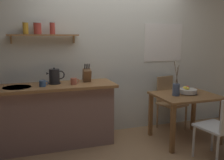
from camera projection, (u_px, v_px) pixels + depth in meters
name	position (u px, v px, depth m)	size (l,w,h in m)	color
ground_plane	(124.00, 145.00, 3.74)	(14.00, 14.00, 0.00)	#A87F56
back_wall	(122.00, 52.00, 4.18)	(6.80, 0.11, 2.70)	silver
kitchen_counter	(52.00, 115.00, 3.65)	(1.83, 0.63, 0.92)	gray
wall_shelf	(41.00, 32.00, 3.58)	(1.00, 0.20, 0.31)	#9E6B3D
dining_table	(185.00, 102.00, 3.81)	(0.92, 0.76, 0.73)	brown
dining_chair_near	(221.00, 125.00, 3.14)	(0.49, 0.50, 0.87)	silver
dining_chair_far	(169.00, 100.00, 4.35)	(0.49, 0.49, 0.91)	tan
fruit_bowl	(188.00, 91.00, 3.82)	(0.26, 0.26, 0.13)	silver
twig_vase	(176.00, 89.00, 3.71)	(0.11, 0.11, 0.51)	#475675
electric_kettle	(55.00, 77.00, 3.62)	(0.26, 0.17, 0.24)	black
knife_block	(87.00, 75.00, 3.77)	(0.11, 0.16, 0.28)	brown
coffee_mug_by_sink	(43.00, 84.00, 3.42)	(0.13, 0.09, 0.09)	#3D5B89
coffee_mug_spare	(74.00, 81.00, 3.59)	(0.13, 0.09, 0.09)	#C6664C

